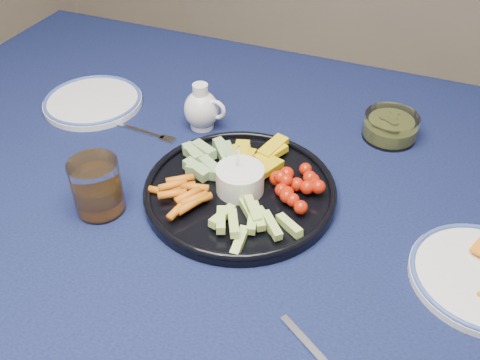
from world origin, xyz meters
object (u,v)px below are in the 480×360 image
at_px(dining_table, 268,235).
at_px(pickle_bowl, 390,128).
at_px(creamer_pitcher, 202,109).
at_px(crudite_platter, 239,187).
at_px(side_plate_extra, 93,101).
at_px(juice_tumbler, 98,189).

bearing_deg(dining_table, pickle_bowl, 59.47).
height_order(creamer_pitcher, pickle_bowl, creamer_pitcher).
xyz_separation_m(crudite_platter, creamer_pitcher, (-0.15, 0.16, 0.02)).
bearing_deg(creamer_pitcher, side_plate_extra, -176.93).
distance_m(creamer_pitcher, pickle_bowl, 0.37).
height_order(dining_table, juice_tumbler, juice_tumbler).
relative_size(dining_table, juice_tumbler, 17.69).
height_order(crudite_platter, side_plate_extra, crudite_platter).
relative_size(creamer_pitcher, juice_tumbler, 1.01).
xyz_separation_m(pickle_bowl, juice_tumbler, (-0.40, -0.39, 0.02)).
distance_m(creamer_pitcher, side_plate_extra, 0.25).
xyz_separation_m(creamer_pitcher, juice_tumbler, (-0.05, -0.28, 0.00)).
bearing_deg(side_plate_extra, pickle_bowl, 11.22).
bearing_deg(creamer_pitcher, pickle_bowl, 16.79).
relative_size(dining_table, creamer_pitcher, 17.59).
bearing_deg(pickle_bowl, dining_table, -120.53).
height_order(dining_table, side_plate_extra, side_plate_extra).
bearing_deg(dining_table, crudite_platter, -165.70).
bearing_deg(juice_tumbler, dining_table, 27.57).
bearing_deg(pickle_bowl, juice_tumbler, -135.97).
bearing_deg(creamer_pitcher, dining_table, -37.47).
distance_m(dining_table, pickle_bowl, 0.32).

